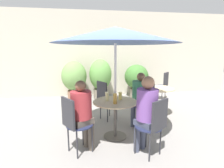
% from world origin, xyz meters
% --- Properties ---
extents(ground_plane, '(20.00, 20.00, 0.00)m').
position_xyz_m(ground_plane, '(0.00, 0.00, 0.00)').
color(ground_plane, gray).
extents(storefront_wall, '(10.00, 0.06, 3.00)m').
position_xyz_m(storefront_wall, '(0.00, 3.29, 1.50)').
color(storefront_wall, beige).
rests_on(storefront_wall, ground_plane).
extents(cafe_table_near, '(0.83, 0.83, 0.71)m').
position_xyz_m(cafe_table_near, '(-0.05, -0.01, 0.55)').
color(cafe_table_near, '#514C47').
rests_on(cafe_table_near, ground_plane).
extents(cafe_table_far, '(0.85, 0.85, 0.71)m').
position_xyz_m(cafe_table_far, '(1.19, 0.99, 0.55)').
color(cafe_table_far, '#514C47').
rests_on(cafe_table_far, ground_plane).
extents(bistro_chair_0, '(0.49, 0.48, 0.94)m').
position_xyz_m(bistro_chair_0, '(-0.78, -0.48, 0.57)').
color(bistro_chair_0, '#232847').
rests_on(bistro_chair_0, ground_plane).
extents(bistro_chair_1, '(0.48, 0.49, 0.94)m').
position_xyz_m(bistro_chair_1, '(0.42, -0.74, 0.57)').
color(bistro_chair_1, '#232847').
rests_on(bistro_chair_1, ground_plane).
extents(bistro_chair_2, '(0.49, 0.48, 0.94)m').
position_xyz_m(bistro_chair_2, '(0.68, 0.46, 0.57)').
color(bistro_chair_2, '#232847').
rests_on(bistro_chair_2, ground_plane).
extents(bistro_chair_3, '(0.49, 0.49, 0.94)m').
position_xyz_m(bistro_chair_3, '(1.94, 2.27, 0.57)').
color(bistro_chair_3, '#232847').
rests_on(bistro_chair_3, ground_plane).
extents(bistro_chair_4, '(0.49, 0.48, 0.94)m').
position_xyz_m(bistro_chair_4, '(-0.14, 0.84, 0.57)').
color(bistro_chair_4, '#232847').
rests_on(bistro_chair_4, ground_plane).
extents(seated_person_0, '(0.41, 0.40, 1.18)m').
position_xyz_m(seated_person_0, '(-0.65, -0.39, 0.71)').
color(seated_person_0, brown).
rests_on(seated_person_0, ground_plane).
extents(seated_person_1, '(0.40, 0.41, 1.26)m').
position_xyz_m(seated_person_1, '(0.34, -0.61, 0.75)').
color(seated_person_1, '#42475B').
rests_on(seated_person_1, ground_plane).
extents(seated_person_2, '(0.44, 0.43, 1.18)m').
position_xyz_m(seated_person_2, '(0.55, 0.38, 0.71)').
color(seated_person_2, '#42475B').
rests_on(seated_person_2, ground_plane).
extents(beer_glass_0, '(0.07, 0.07, 0.19)m').
position_xyz_m(beer_glass_0, '(-0.08, -0.16, 0.80)').
color(beer_glass_0, '#B28433').
rests_on(beer_glass_0, cafe_table_near).
extents(beer_glass_1, '(0.07, 0.07, 0.14)m').
position_xyz_m(beer_glass_1, '(0.07, 0.10, 0.78)').
color(beer_glass_1, '#DBC65B').
rests_on(beer_glass_1, cafe_table_near).
extents(beer_glass_2, '(0.06, 0.06, 0.17)m').
position_xyz_m(beer_glass_2, '(-0.20, 0.04, 0.79)').
color(beer_glass_2, beige).
rests_on(beer_glass_2, cafe_table_near).
extents(potted_plant_0, '(0.82, 0.82, 1.29)m').
position_xyz_m(potted_plant_0, '(-0.96, 2.78, 0.74)').
color(potted_plant_0, '#93664C').
rests_on(potted_plant_0, ground_plane).
extents(potted_plant_1, '(0.76, 0.76, 1.35)m').
position_xyz_m(potted_plant_1, '(-0.08, 2.82, 0.75)').
color(potted_plant_1, slate).
rests_on(potted_plant_1, ground_plane).
extents(potted_plant_2, '(0.83, 0.83, 1.16)m').
position_xyz_m(potted_plant_2, '(1.17, 2.74, 0.68)').
color(potted_plant_2, slate).
rests_on(potted_plant_2, ground_plane).
extents(umbrella, '(2.19, 2.19, 2.03)m').
position_xyz_m(umbrella, '(-0.05, -0.01, 1.89)').
color(umbrella, silver).
rests_on(umbrella, ground_plane).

